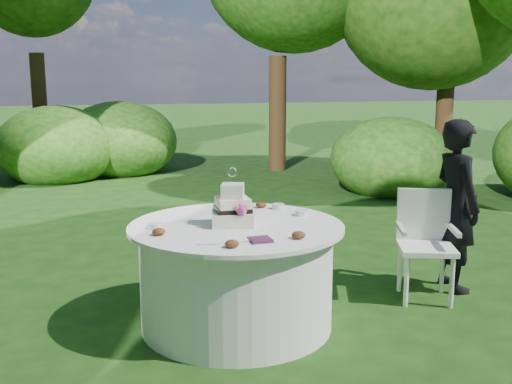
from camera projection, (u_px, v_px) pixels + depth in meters
ground at (237, 325)px, 4.47m from camera, size 80.00×80.00×0.00m
napkins at (260, 240)px, 3.88m from camera, size 0.14×0.14×0.02m
feather_plume at (233, 241)px, 3.85m from camera, size 0.48×0.07×0.01m
guest at (456, 205)px, 5.12m from camera, size 0.39×0.56×1.48m
table at (237, 275)px, 4.39m from camera, size 1.56×1.56×0.77m
cake at (233, 209)px, 4.29m from camera, size 0.36×0.36×0.42m
chair at (425, 236)px, 4.97m from camera, size 0.57×0.57×0.90m
votives at (248, 215)px, 4.55m from camera, size 1.24×0.46×0.04m
petal_cups at (239, 227)px, 4.14m from camera, size 1.01×1.15×0.05m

